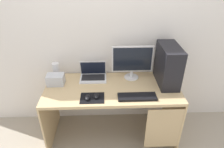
% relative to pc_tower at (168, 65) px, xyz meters
% --- Properties ---
extents(ground_plane, '(8.00, 8.00, 0.00)m').
position_rel_pc_tower_xyz_m(ground_plane, '(-0.66, -0.08, -0.99)').
color(ground_plane, '#9E9384').
extents(wall_back, '(4.00, 0.05, 2.60)m').
position_rel_pc_tower_xyz_m(wall_back, '(-0.66, 0.30, 0.31)').
color(wall_back, silver).
rests_on(wall_back, ground_plane).
extents(desk, '(1.58, 0.69, 0.75)m').
position_rel_pc_tower_xyz_m(desk, '(-0.64, -0.10, -0.38)').
color(desk, tan).
rests_on(desk, ground_plane).
extents(pc_tower, '(0.21, 0.45, 0.47)m').
position_rel_pc_tower_xyz_m(pc_tower, '(0.00, 0.00, 0.00)').
color(pc_tower, black).
rests_on(pc_tower, desk).
extents(monitor, '(0.50, 0.18, 0.43)m').
position_rel_pc_tower_xyz_m(monitor, '(-0.40, 0.12, -0.00)').
color(monitor, silver).
rests_on(monitor, desk).
extents(laptop, '(0.33, 0.23, 0.22)m').
position_rel_pc_tower_xyz_m(laptop, '(-0.89, 0.14, -0.19)').
color(laptop, silver).
rests_on(laptop, desk).
extents(speaker, '(0.09, 0.09, 0.20)m').
position_rel_pc_tower_xyz_m(speaker, '(-1.35, 0.17, -0.14)').
color(speaker, silver).
rests_on(speaker, desk).
extents(projector, '(0.20, 0.14, 0.13)m').
position_rel_pc_tower_xyz_m(projector, '(-1.33, 0.01, -0.17)').
color(projector, '#B7BCC6').
rests_on(projector, desk).
extents(keyboard, '(0.42, 0.14, 0.02)m').
position_rel_pc_tower_xyz_m(keyboard, '(-0.39, -0.30, -0.22)').
color(keyboard, black).
rests_on(keyboard, desk).
extents(mousepad, '(0.26, 0.20, 0.00)m').
position_rel_pc_tower_xyz_m(mousepad, '(-0.88, -0.29, -0.23)').
color(mousepad, black).
rests_on(mousepad, desk).
extents(mouse_left, '(0.06, 0.10, 0.03)m').
position_rel_pc_tower_xyz_m(mouse_left, '(-0.84, -0.28, -0.21)').
color(mouse_left, black).
rests_on(mouse_left, mousepad).
extents(mouse_right, '(0.06, 0.10, 0.03)m').
position_rel_pc_tower_xyz_m(mouse_right, '(-0.93, -0.30, -0.21)').
color(mouse_right, black).
rests_on(mouse_right, mousepad).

